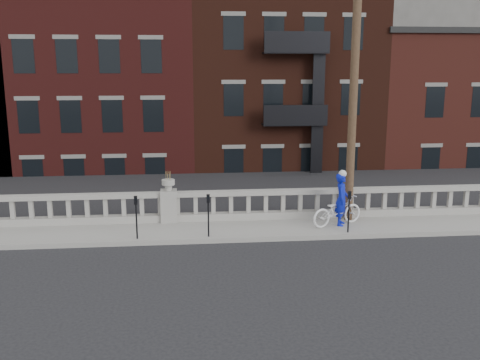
# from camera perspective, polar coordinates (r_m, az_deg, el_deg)

# --- Properties ---
(ground) EXTENTS (120.00, 120.00, 0.00)m
(ground) POSITION_cam_1_polar(r_m,az_deg,el_deg) (14.92, -8.01, -9.25)
(ground) COLOR black
(ground) RESTS_ON ground
(sidewalk) EXTENTS (32.00, 2.20, 0.15)m
(sidewalk) POSITION_cam_1_polar(r_m,az_deg,el_deg) (17.72, -7.63, -5.49)
(sidewalk) COLOR gray
(sidewalk) RESTS_ON ground
(balustrade) EXTENTS (28.00, 0.34, 1.03)m
(balustrade) POSITION_cam_1_polar(r_m,az_deg,el_deg) (18.47, -7.58, -2.93)
(balustrade) COLOR gray
(balustrade) RESTS_ON sidewalk
(planter_pedestal) EXTENTS (0.55, 0.55, 1.76)m
(planter_pedestal) POSITION_cam_1_polar(r_m,az_deg,el_deg) (18.42, -7.60, -2.36)
(planter_pedestal) COLOR gray
(planter_pedestal) RESTS_ON sidewalk
(lower_level) EXTENTS (80.00, 44.00, 20.80)m
(lower_level) POSITION_cam_1_polar(r_m,az_deg,el_deg) (37.03, -5.82, 7.78)
(lower_level) COLOR #605E59
(lower_level) RESTS_ON ground
(utility_pole) EXTENTS (1.60, 0.28, 10.00)m
(utility_pole) POSITION_cam_1_polar(r_m,az_deg,el_deg) (18.32, 12.11, 11.34)
(utility_pole) COLOR #422D1E
(utility_pole) RESTS_ON sidewalk
(parking_meter_c) EXTENTS (0.10, 0.09, 1.36)m
(parking_meter_c) POSITION_cam_1_polar(r_m,az_deg,el_deg) (16.71, -11.02, -3.40)
(parking_meter_c) COLOR black
(parking_meter_c) RESTS_ON sidewalk
(parking_meter_d) EXTENTS (0.10, 0.09, 1.36)m
(parking_meter_d) POSITION_cam_1_polar(r_m,az_deg,el_deg) (16.64, -3.40, -3.26)
(parking_meter_d) COLOR black
(parking_meter_d) RESTS_ON sidewalk
(parking_meter_e) EXTENTS (0.10, 0.09, 1.36)m
(parking_meter_e) POSITION_cam_1_polar(r_m,az_deg,el_deg) (17.38, 11.55, -2.82)
(parking_meter_e) COLOR black
(parking_meter_e) RESTS_ON sidewalk
(bicycle) EXTENTS (2.05, 1.38, 1.02)m
(bicycle) POSITION_cam_1_polar(r_m,az_deg,el_deg) (18.17, 10.31, -3.21)
(bicycle) COLOR silver
(bicycle) RESTS_ON sidewalk
(cyclist) EXTENTS (0.62, 0.75, 1.77)m
(cyclist) POSITION_cam_1_polar(r_m,az_deg,el_deg) (18.15, 10.78, -2.02)
(cyclist) COLOR #0B19B2
(cyclist) RESTS_ON sidewalk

